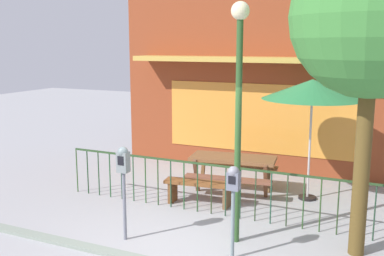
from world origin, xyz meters
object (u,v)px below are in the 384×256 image
Objects in this scene: picnic_table_left at (233,164)px; street_tree at (373,18)px; parking_meter_near at (233,188)px; patio_bench at (199,188)px; patio_umbrella at (312,90)px; street_lamp at (239,89)px; parking_meter_far at (123,169)px.

street_tree is (2.69, -2.00, 2.88)m from picnic_table_left.
patio_bench is at bearing 125.88° from parking_meter_near.
patio_umbrella reaches higher than picnic_table_left.
patio_bench is at bearing -107.52° from picnic_table_left.
picnic_table_left is 2.28m from patio_umbrella.
patio_umbrella is 2.63m from street_lamp.
picnic_table_left is at bearing -172.80° from patio_umbrella.
parking_meter_near is 3.06m from street_tree.
parking_meter_far is 0.33× the size of street_tree.
parking_meter_near is 0.91× the size of parking_meter_far.
street_lamp reaches higher than patio_bench.
parking_meter_far is (-2.35, -3.22, -1.06)m from patio_umbrella.
patio_umbrella is 1.59× the size of parking_meter_far.
street_lamp is at bearing -169.38° from street_tree.
parking_meter_near is (1.35, -1.87, 0.74)m from patio_bench.
street_tree is (3.02, -0.95, 3.14)m from patio_bench.
patio_bench is 2.43m from parking_meter_near.
parking_meter_far reaches higher than patio_bench.
picnic_table_left is at bearing 75.43° from parking_meter_far.
street_tree is (1.67, 0.92, 2.40)m from parking_meter_near.
street_tree is at bearing -62.74° from patio_umbrella.
picnic_table_left is 3.18m from parking_meter_far.
patio_bench is 4.46m from street_tree.
street_tree is 2.10m from street_lamp.
patio_umbrella is at bearing 75.02° from street_lamp.
patio_umbrella reaches higher than patio_bench.
picnic_table_left is at bearing 72.48° from patio_bench.
parking_meter_far reaches higher than picnic_table_left.
street_lamp is at bearing -104.98° from patio_umbrella.
picnic_table_left is at bearing 110.72° from street_lamp.
patio_umbrella reaches higher than parking_meter_far.
parking_meter_near is (-0.54, -3.11, -1.16)m from patio_umbrella.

